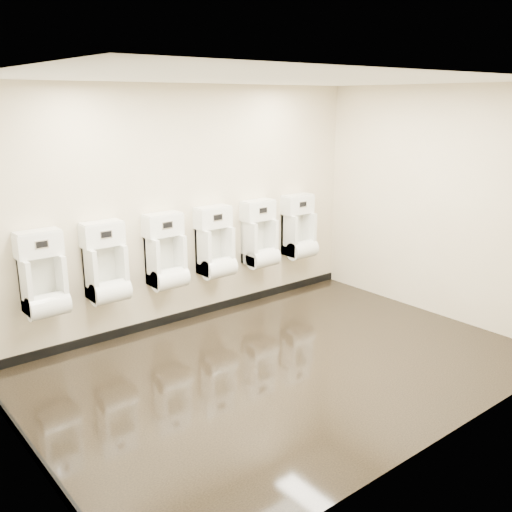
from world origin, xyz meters
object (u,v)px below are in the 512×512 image
(urinal_2, at_px, (166,257))
(urinal_1, at_px, (106,268))
(urinal_0, at_px, (44,281))
(urinal_5, at_px, (299,231))
(urinal_3, at_px, (216,247))
(urinal_4, at_px, (260,239))

(urinal_2, bearing_deg, urinal_1, 180.00)
(urinal_0, xyz_separation_m, urinal_2, (1.40, 0.00, 0.00))
(urinal_5, bearing_deg, urinal_1, 180.00)
(urinal_3, height_order, urinal_4, same)
(urinal_1, relative_size, urinal_3, 1.00)
(urinal_1, xyz_separation_m, urinal_5, (2.82, 0.00, 0.00))
(urinal_1, height_order, urinal_2, same)
(urinal_2, bearing_deg, urinal_4, 0.00)
(urinal_2, relative_size, urinal_3, 1.00)
(urinal_2, xyz_separation_m, urinal_5, (2.08, 0.00, 0.00))
(urinal_0, bearing_deg, urinal_5, 0.00)
(urinal_1, xyz_separation_m, urinal_2, (0.73, 0.00, 0.00))
(urinal_0, relative_size, urinal_3, 1.00)
(urinal_1, distance_m, urinal_5, 2.82)
(urinal_0, xyz_separation_m, urinal_4, (2.79, 0.00, 0.00))
(urinal_2, distance_m, urinal_3, 0.69)
(urinal_4, bearing_deg, urinal_3, 180.00)
(urinal_5, bearing_deg, urinal_4, 180.00)
(urinal_2, height_order, urinal_4, same)
(urinal_0, distance_m, urinal_2, 1.40)
(urinal_3, relative_size, urinal_4, 1.00)
(urinal_0, distance_m, urinal_5, 3.48)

